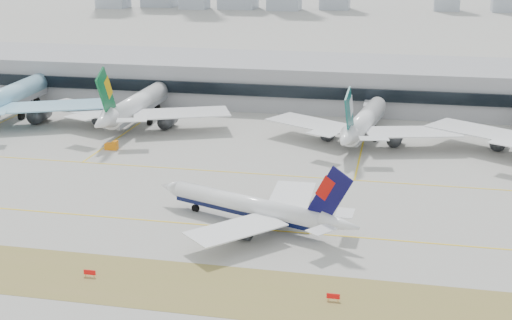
% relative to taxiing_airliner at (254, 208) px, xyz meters
% --- Properties ---
extents(ground, '(3000.00, 3000.00, 0.00)m').
position_rel_taxiing_airliner_xyz_m(ground, '(-4.92, 3.15, -3.93)').
color(ground, '#9A9790').
rests_on(ground, ground).
extents(taxiing_airliner, '(46.59, 39.42, 16.30)m').
position_rel_taxiing_airliner_xyz_m(taxiing_airliner, '(0.00, 0.00, 0.00)').
color(taxiing_airliner, white).
rests_on(taxiing_airliner, ground).
extents(widebody_korean, '(71.38, 69.85, 25.47)m').
position_rel_taxiing_airliner_xyz_m(widebody_korean, '(-97.59, 71.31, 2.84)').
color(widebody_korean, '#8CC6E5').
rests_on(widebody_korean, ground).
extents(widebody_eva, '(64.53, 62.84, 22.99)m').
position_rel_taxiing_airliner_xyz_m(widebody_eva, '(-53.60, 73.58, 2.18)').
color(widebody_eva, white).
rests_on(widebody_eva, ground).
extents(widebody_cathay, '(57.12, 56.37, 20.55)m').
position_rel_taxiing_airliner_xyz_m(widebody_cathay, '(18.02, 69.15, 1.53)').
color(widebody_cathay, white).
rests_on(widebody_cathay, ground).
extents(terminal, '(280.00, 43.10, 15.00)m').
position_rel_taxiing_airliner_xyz_m(terminal, '(-4.92, 117.99, 3.57)').
color(terminal, gray).
rests_on(terminal, ground).
extents(hold_sign_left, '(2.20, 0.15, 1.35)m').
position_rel_taxiing_airliner_xyz_m(hold_sign_left, '(-23.44, -28.85, -3.05)').
color(hold_sign_left, red).
rests_on(hold_sign_left, ground).
extents(hold_sign_right, '(2.20, 0.15, 1.35)m').
position_rel_taxiing_airliner_xyz_m(hold_sign_right, '(19.38, -28.85, -3.05)').
color(hold_sign_right, red).
rests_on(hold_sign_right, ground).
extents(gse_b, '(3.55, 2.00, 2.60)m').
position_rel_taxiing_airliner_xyz_m(gse_b, '(-50.51, 46.03, -2.88)').
color(gse_b, orange).
rests_on(gse_b, ground).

